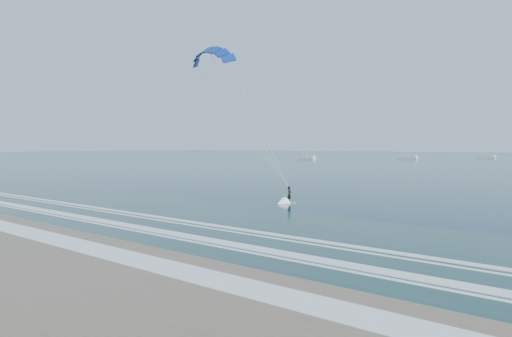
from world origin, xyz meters
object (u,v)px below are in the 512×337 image
(sailboat_1, at_px, (408,157))
(sailboat_2, at_px, (486,156))
(kitesurfer_rig, at_px, (244,113))
(sailboat_0, at_px, (307,157))

(sailboat_1, xyz_separation_m, sailboat_2, (26.34, 36.34, -0.01))
(kitesurfer_rig, height_order, sailboat_2, kitesurfer_rig)
(kitesurfer_rig, relative_size, sailboat_1, 1.47)
(kitesurfer_rig, bearing_deg, sailboat_2, 95.52)
(kitesurfer_rig, bearing_deg, sailboat_1, 104.89)
(kitesurfer_rig, distance_m, sailboat_2, 213.85)
(sailboat_2, bearing_deg, sailboat_1, -125.93)
(sailboat_0, relative_size, sailboat_1, 0.91)
(sailboat_1, distance_m, sailboat_2, 44.88)
(sailboat_1, bearing_deg, sailboat_0, -133.32)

